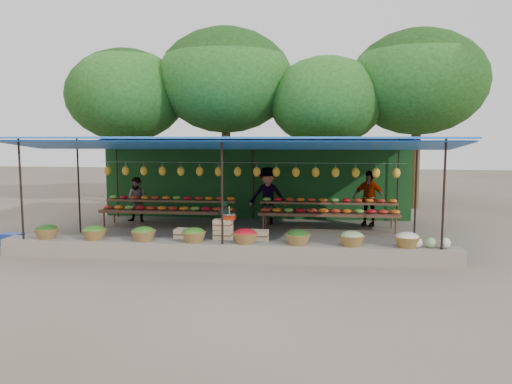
# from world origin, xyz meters

# --- Properties ---
(ground) EXTENTS (60.00, 60.00, 0.00)m
(ground) POSITION_xyz_m (0.00, 0.00, 0.00)
(ground) COLOR brown
(ground) RESTS_ON ground
(stone_curb) EXTENTS (10.60, 0.55, 0.40)m
(stone_curb) POSITION_xyz_m (0.00, -2.75, 0.20)
(stone_curb) COLOR #74695C
(stone_curb) RESTS_ON ground
(stall_canopy) EXTENTS (10.80, 6.60, 2.82)m
(stall_canopy) POSITION_xyz_m (-0.00, 0.06, 2.68)
(stall_canopy) COLOR black
(stall_canopy) RESTS_ON ground
(produce_baskets) EXTENTS (8.98, 0.58, 0.34)m
(produce_baskets) POSITION_xyz_m (-0.10, -2.75, 0.56)
(produce_baskets) COLOR brown
(produce_baskets) RESTS_ON stone_curb
(netting_backdrop) EXTENTS (10.60, 0.06, 2.50)m
(netting_backdrop) POSITION_xyz_m (0.00, 3.15, 1.25)
(netting_backdrop) COLOR #1A481B
(netting_backdrop) RESTS_ON ground
(tree_row) EXTENTS (16.51, 5.50, 7.12)m
(tree_row) POSITION_xyz_m (0.50, 6.09, 4.70)
(tree_row) COLOR #372814
(tree_row) RESTS_ON ground
(fruit_table_left) EXTENTS (4.21, 0.95, 0.93)m
(fruit_table_left) POSITION_xyz_m (-2.49, 1.35, 0.61)
(fruit_table_left) COLOR #4F331F
(fruit_table_left) RESTS_ON ground
(fruit_table_right) EXTENTS (4.21, 0.95, 0.93)m
(fruit_table_right) POSITION_xyz_m (2.51, 1.35, 0.61)
(fruit_table_right) COLOR #4F331F
(fruit_table_right) RESTS_ON ground
(crate_counter) EXTENTS (2.37, 0.37, 0.77)m
(crate_counter) POSITION_xyz_m (-0.23, -1.73, 0.31)
(crate_counter) COLOR tan
(crate_counter) RESTS_ON ground
(weighing_scale) EXTENTS (0.31, 0.31, 0.33)m
(weighing_scale) POSITION_xyz_m (-0.04, -1.73, 0.85)
(weighing_scale) COLOR #AB240D
(weighing_scale) RESTS_ON crate_counter
(vendor_seated) EXTENTS (0.45, 0.33, 1.14)m
(vendor_seated) POSITION_xyz_m (-0.33, -0.78, 0.57)
(vendor_seated) COLOR #173320
(vendor_seated) RESTS_ON ground
(customer_left) EXTENTS (0.74, 0.59, 1.48)m
(customer_left) POSITION_xyz_m (-3.74, 1.97, 0.74)
(customer_left) COLOR slate
(customer_left) RESTS_ON ground
(customer_mid) EXTENTS (1.20, 0.70, 1.84)m
(customer_mid) POSITION_xyz_m (0.59, 1.97, 0.92)
(customer_mid) COLOR slate
(customer_mid) RESTS_ON ground
(customer_right) EXTENTS (1.12, 0.80, 1.76)m
(customer_right) POSITION_xyz_m (3.78, 2.07, 0.88)
(customer_right) COLOR slate
(customer_right) RESTS_ON ground
(blue_crate_front) EXTENTS (0.55, 0.47, 0.28)m
(blue_crate_front) POSITION_xyz_m (-3.45, -2.17, 0.14)
(blue_crate_front) COLOR navy
(blue_crate_front) RESTS_ON ground
(blue_crate_back) EXTENTS (0.59, 0.48, 0.31)m
(blue_crate_back) POSITION_xyz_m (-5.77, -1.87, 0.16)
(blue_crate_back) COLOR navy
(blue_crate_back) RESTS_ON ground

